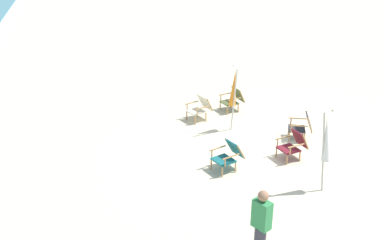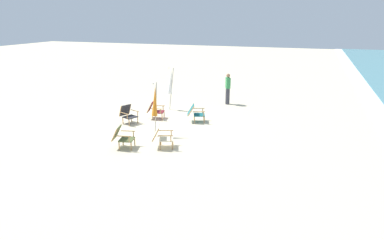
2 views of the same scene
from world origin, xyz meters
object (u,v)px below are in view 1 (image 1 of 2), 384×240
at_px(beach_chair_mid_center, 233,99).
at_px(umbrella_furled_white, 326,139).
at_px(beach_chair_front_left, 294,144).
at_px(beach_chair_back_right, 200,108).
at_px(person_near_chairs, 261,228).
at_px(beach_chair_back_left, 229,155).
at_px(beach_chair_front_right, 302,126).
at_px(umbrella_furled_orange, 234,89).

height_order(beach_chair_mid_center, umbrella_furled_white, umbrella_furled_white).
xyz_separation_m(beach_chair_mid_center, beach_chair_front_left, (-3.68, -0.46, -0.00)).
distance_m(beach_chair_back_right, beach_chair_mid_center, 1.39).
bearing_deg(person_near_chairs, umbrella_furled_white, -49.65).
bearing_deg(beach_chair_back_left, beach_chair_front_right, -66.09).
bearing_deg(person_near_chairs, beach_chair_front_left, -33.83).
bearing_deg(umbrella_furled_orange, umbrella_furled_white, -166.12).
distance_m(umbrella_furled_white, person_near_chairs, 3.19).
bearing_deg(beach_chair_back_right, person_near_chairs, 174.03).
distance_m(umbrella_furled_white, umbrella_furled_orange, 3.89).
bearing_deg(beach_chair_back_right, umbrella_furled_orange, -145.75).
relative_size(beach_chair_back_right, beach_chair_back_left, 0.98).
distance_m(beach_chair_mid_center, beach_chair_front_right, 2.91).
relative_size(beach_chair_front_right, beach_chair_front_left, 1.02).
bearing_deg(umbrella_furled_white, person_near_chairs, 130.35).
height_order(beach_chair_back_left, beach_chair_front_right, beach_chair_front_right).
xyz_separation_m(beach_chair_front_right, beach_chair_front_left, (-1.05, 0.79, -0.01)).
xyz_separation_m(beach_chair_back_right, umbrella_furled_orange, (-1.08, -0.74, 0.95)).
xyz_separation_m(beach_chair_mid_center, beach_chair_front_right, (-2.62, -1.25, 0.00)).
distance_m(beach_chair_front_left, person_near_chairs, 4.49).
xyz_separation_m(beach_chair_mid_center, beach_chair_back_left, (-3.82, 1.44, -0.00)).
relative_size(beach_chair_front_right, umbrella_furled_white, 0.40).
bearing_deg(beach_chair_front_left, beach_chair_back_right, 29.03).
xyz_separation_m(beach_chair_back_left, beach_chair_front_right, (1.19, -2.69, 0.01)).
relative_size(beach_chair_back_left, person_near_chairs, 0.56).
bearing_deg(umbrella_furled_orange, person_near_chairs, 165.91).
bearing_deg(beach_chair_mid_center, umbrella_furled_orange, 160.30).
xyz_separation_m(beach_chair_front_right, umbrella_furled_white, (-2.73, 0.88, 0.96)).
bearing_deg(person_near_chairs, beach_chair_mid_center, -15.32).
bearing_deg(beach_chair_front_left, beach_chair_back_left, 94.18).
height_order(beach_chair_front_right, umbrella_furled_orange, umbrella_furled_orange).
distance_m(beach_chair_back_right, beach_chair_front_right, 3.33).
bearing_deg(beach_chair_front_right, umbrella_furled_white, 162.10).
bearing_deg(umbrella_furled_white, umbrella_furled_orange, 13.88).
bearing_deg(beach_chair_mid_center, umbrella_furled_white, -176.05).
xyz_separation_m(beach_chair_back_left, beach_chair_front_left, (0.14, -1.90, 0.00)).
height_order(umbrella_furled_white, umbrella_furled_orange, umbrella_furled_white).
relative_size(beach_chair_front_left, umbrella_furled_white, 0.40).
height_order(beach_chair_back_left, beach_chair_front_left, beach_chair_front_left).
bearing_deg(beach_chair_front_left, umbrella_furled_orange, 26.11).
distance_m(beach_chair_back_left, umbrella_furled_white, 2.56).
relative_size(beach_chair_mid_center, person_near_chairs, 0.52).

